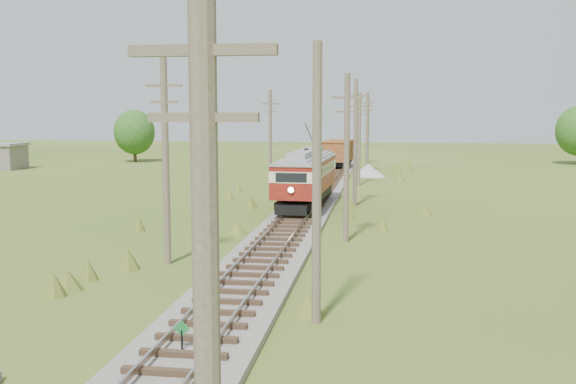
% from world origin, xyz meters
% --- Properties ---
extents(ground, '(260.00, 260.00, 0.00)m').
position_xyz_m(ground, '(0.00, 0.00, 0.00)').
color(ground, '#364E17').
rests_on(ground, ground).
extents(railbed_main, '(3.60, 96.00, 0.57)m').
position_xyz_m(railbed_main, '(0.00, 34.00, 0.19)').
color(railbed_main, '#605B54').
rests_on(railbed_main, ground).
extents(switch_marker, '(0.45, 0.06, 1.08)m').
position_xyz_m(switch_marker, '(-0.20, 1.50, 0.63)').
color(switch_marker, black).
rests_on(switch_marker, ground).
extents(streetcar, '(3.18, 11.89, 5.40)m').
position_xyz_m(streetcar, '(-0.00, 28.44, 2.54)').
color(streetcar, black).
rests_on(streetcar, ground).
extents(gondola, '(3.57, 8.87, 2.88)m').
position_xyz_m(gondola, '(0.00, 59.86, 2.12)').
color(gondola, black).
rests_on(gondola, ground).
extents(gravel_pile, '(3.56, 3.77, 1.29)m').
position_xyz_m(gravel_pile, '(3.79, 52.92, 0.60)').
color(gravel_pile, gray).
rests_on(gravel_pile, ground).
extents(utility_pole_r_0, '(1.60, 0.30, 8.50)m').
position_xyz_m(utility_pole_r_0, '(3.20, -8.00, 4.37)').
color(utility_pole_r_0, brown).
rests_on(utility_pole_r_0, ground).
extents(utility_pole_r_1, '(0.30, 0.30, 8.80)m').
position_xyz_m(utility_pole_r_1, '(3.10, 5.00, 4.40)').
color(utility_pole_r_1, brown).
rests_on(utility_pole_r_1, ground).
extents(utility_pole_r_2, '(1.60, 0.30, 8.60)m').
position_xyz_m(utility_pole_r_2, '(3.30, 18.00, 4.42)').
color(utility_pole_r_2, brown).
rests_on(utility_pole_r_2, ground).
extents(utility_pole_r_3, '(1.60, 0.30, 9.00)m').
position_xyz_m(utility_pole_r_3, '(3.20, 31.00, 4.63)').
color(utility_pole_r_3, brown).
rests_on(utility_pole_r_3, ground).
extents(utility_pole_r_4, '(1.60, 0.30, 8.40)m').
position_xyz_m(utility_pole_r_4, '(3.00, 44.00, 4.32)').
color(utility_pole_r_4, brown).
rests_on(utility_pole_r_4, ground).
extents(utility_pole_r_5, '(1.60, 0.30, 8.90)m').
position_xyz_m(utility_pole_r_5, '(3.40, 57.00, 4.58)').
color(utility_pole_r_5, brown).
rests_on(utility_pole_r_5, ground).
extents(utility_pole_r_6, '(1.60, 0.30, 8.70)m').
position_xyz_m(utility_pole_r_6, '(3.20, 70.00, 4.47)').
color(utility_pole_r_6, brown).
rests_on(utility_pole_r_6, ground).
extents(utility_pole_l_a, '(1.60, 0.30, 9.00)m').
position_xyz_m(utility_pole_l_a, '(-4.20, 12.00, 4.63)').
color(utility_pole_l_a, brown).
rests_on(utility_pole_l_a, ground).
extents(utility_pole_l_b, '(1.60, 0.30, 8.60)m').
position_xyz_m(utility_pole_l_b, '(-4.50, 40.00, 4.42)').
color(utility_pole_l_b, brown).
rests_on(utility_pole_l_b, ground).
extents(tree_mid_a, '(5.46, 5.46, 7.03)m').
position_xyz_m(tree_mid_a, '(-28.00, 68.00, 4.02)').
color(tree_mid_a, '#38281C').
rests_on(tree_mid_a, ground).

